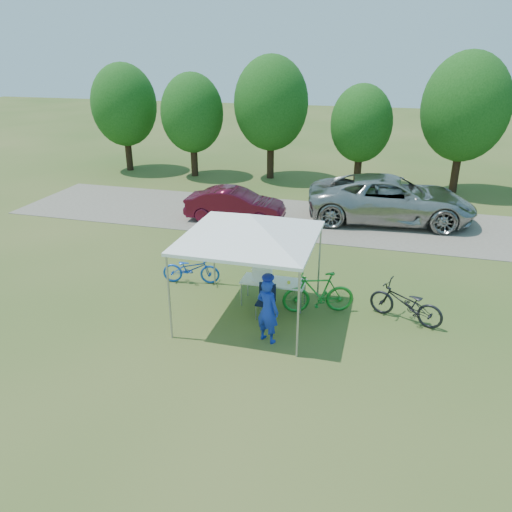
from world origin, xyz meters
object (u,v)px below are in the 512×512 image
at_px(bike_blue, 191,269).
at_px(bike_green, 318,293).
at_px(cooler, 262,273).
at_px(cyclist, 268,310).
at_px(bike_dark, 406,303).
at_px(folding_chair, 266,298).
at_px(minivan, 391,199).
at_px(folding_table, 273,282).
at_px(sedan, 235,205).

relative_size(bike_blue, bike_green, 0.90).
height_order(cooler, cyclist, cyclist).
bearing_deg(bike_blue, bike_green, -111.67).
xyz_separation_m(cyclist, bike_dark, (3.08, 1.80, -0.31)).
height_order(folding_chair, minivan, minivan).
height_order(folding_chair, cooler, cooler).
bearing_deg(minivan, folding_chair, 156.21).
distance_m(cooler, cyclist, 1.87).
height_order(folding_table, sedan, sedan).
xyz_separation_m(folding_chair, minivan, (2.81, 8.56, 0.40)).
bearing_deg(folding_table, minivan, 70.68).
relative_size(bike_green, minivan, 0.29).
bearing_deg(folding_table, cooler, -180.00).
height_order(cooler, minivan, minivan).
bearing_deg(folding_table, bike_dark, 0.46).
relative_size(cyclist, bike_dark, 0.85).
xyz_separation_m(cyclist, bike_blue, (-2.90, 2.44, -0.36)).
relative_size(cooler, sedan, 0.13).
height_order(folding_chair, bike_dark, bike_dark).
bearing_deg(folding_chair, sedan, 115.37).
bearing_deg(cyclist, bike_green, -94.98).
distance_m(folding_chair, minivan, 9.02).
relative_size(bike_blue, sedan, 0.43).
bearing_deg(bike_green, minivan, 149.88).
distance_m(folding_table, bike_green, 1.21).
bearing_deg(bike_dark, bike_green, -66.40).
bearing_deg(bike_dark, cooler, -69.23).
xyz_separation_m(bike_blue, bike_dark, (5.98, -0.64, 0.05)).
height_order(folding_table, bike_green, bike_green).
height_order(cyclist, bike_dark, cyclist).
distance_m(folding_table, folding_chair, 0.64).
bearing_deg(bike_dark, folding_table, -69.19).
bearing_deg(bike_blue, bike_dark, -106.44).
distance_m(cyclist, bike_blue, 3.81).
relative_size(cyclist, bike_green, 0.86).
xyz_separation_m(cooler, minivan, (3.08, 7.94, 0.03)).
relative_size(cyclist, bike_blue, 0.96).
bearing_deg(bike_blue, folding_chair, -126.88).
height_order(folding_table, cooler, cooler).
height_order(folding_table, cyclist, cyclist).
relative_size(folding_chair, cooler, 1.74).
bearing_deg(sedan, folding_table, -157.14).
bearing_deg(cyclist, cooler, -47.97).
height_order(folding_chair, bike_green, bike_green).
bearing_deg(bike_dark, folding_chair, -58.91).
bearing_deg(folding_table, folding_chair, -92.92).
bearing_deg(bike_green, folding_table, -113.57).
distance_m(cyclist, minivan, 10.03).
xyz_separation_m(folding_table, sedan, (-3.07, 6.37, 0.01)).
xyz_separation_m(folding_table, bike_dark, (3.37, 0.03, -0.16)).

